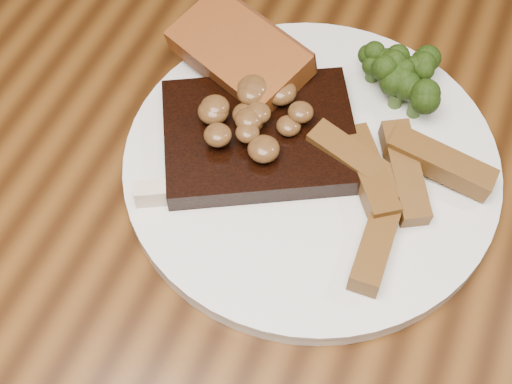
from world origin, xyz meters
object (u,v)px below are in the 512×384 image
at_px(garlic_bread, 239,69).
at_px(potato_wedges, 398,188).
at_px(dining_table, 246,279).
at_px(plate, 311,165).
at_px(steak, 260,137).
at_px(chair_far, 476,6).

xyz_separation_m(garlic_bread, potato_wedges, (0.17, -0.07, -0.00)).
xyz_separation_m(dining_table, potato_wedges, (0.10, 0.07, 0.12)).
relative_size(plate, garlic_bread, 2.63).
height_order(dining_table, steak, steak).
bearing_deg(garlic_bread, chair_far, 94.79).
bearing_deg(potato_wedges, garlic_bread, 158.51).
bearing_deg(dining_table, steak, 103.99).
height_order(plate, potato_wedges, potato_wedges).
bearing_deg(chair_far, garlic_bread, 64.18).
distance_m(dining_table, chair_far, 0.71).
height_order(dining_table, chair_far, chair_far).
xyz_separation_m(dining_table, garlic_bread, (-0.06, 0.14, 0.12)).
height_order(steak, garlic_bread, garlic_bread).
distance_m(chair_far, steak, 0.69).
bearing_deg(steak, potato_wedges, -30.45).
height_order(chair_far, steak, chair_far).
relative_size(dining_table, plate, 5.10).
distance_m(dining_table, potato_wedges, 0.17).
bearing_deg(potato_wedges, steak, 178.09).
height_order(dining_table, plate, plate).
height_order(dining_table, garlic_bread, garlic_bread).
bearing_deg(plate, steak, -177.67).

